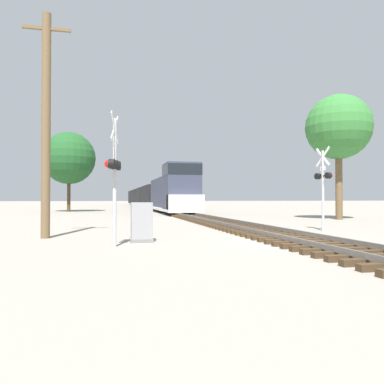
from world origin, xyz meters
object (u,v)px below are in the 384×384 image
object	(u,v)px
crossing_signal_far	(323,181)
tree_mid_background	(69,158)
crossing_signal_near	(114,169)
utility_pole	(46,123)
tree_far_right	(339,128)
freight_train	(147,196)
relay_cabinet	(142,222)

from	to	relation	value
crossing_signal_far	tree_mid_background	xyz separation A→B (m)	(-14.50, 29.07, 3.78)
crossing_signal_near	utility_pole	world-z (taller)	utility_pole
crossing_signal_near	crossing_signal_far	bearing A→B (deg)	126.21
crossing_signal_far	tree_far_right	world-z (taller)	tree_far_right
crossing_signal_near	crossing_signal_far	world-z (taller)	crossing_signal_near
tree_mid_background	freight_train	bearing A→B (deg)	60.96
relay_cabinet	tree_mid_background	bearing A→B (deg)	100.15
crossing_signal_far	tree_far_right	distance (m)	11.15
crossing_signal_near	utility_pole	distance (m)	4.51
freight_train	crossing_signal_far	bearing A→B (deg)	-85.87
utility_pole	crossing_signal_near	bearing A→B (deg)	-51.17
relay_cabinet	tree_far_right	xyz separation A→B (m)	(15.11, 10.84, 5.99)
utility_pole	tree_mid_background	bearing A→B (deg)	94.18
freight_train	crossing_signal_near	size ratio (longest dim) A/B	16.90
tree_far_right	freight_train	bearing A→B (deg)	103.58
crossing_signal_far	relay_cabinet	size ratio (longest dim) A/B	2.85
relay_cabinet	tree_far_right	world-z (taller)	tree_far_right
crossing_signal_far	utility_pole	distance (m)	12.52
crossing_signal_near	utility_pole	size ratio (longest dim) A/B	0.49
relay_cabinet	crossing_signal_far	bearing A→B (deg)	17.09
crossing_signal_far	relay_cabinet	bearing A→B (deg)	96.87
freight_train	crossing_signal_far	size ratio (longest dim) A/B	18.06
crossing_signal_near	tree_far_right	size ratio (longest dim) A/B	0.47
utility_pole	tree_far_right	world-z (taller)	tree_far_right
freight_train	utility_pole	distance (m)	50.35
crossing_signal_near	utility_pole	bearing A→B (deg)	-126.40
freight_train	relay_cabinet	world-z (taller)	freight_train
tree_far_right	tree_mid_background	size ratio (longest dim) A/B	0.99
crossing_signal_far	tree_far_right	size ratio (longest dim) A/B	0.44
utility_pole	tree_far_right	distance (m)	20.73
crossing_signal_near	tree_far_right	distance (m)	20.49
relay_cabinet	freight_train	bearing A→B (deg)	84.15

